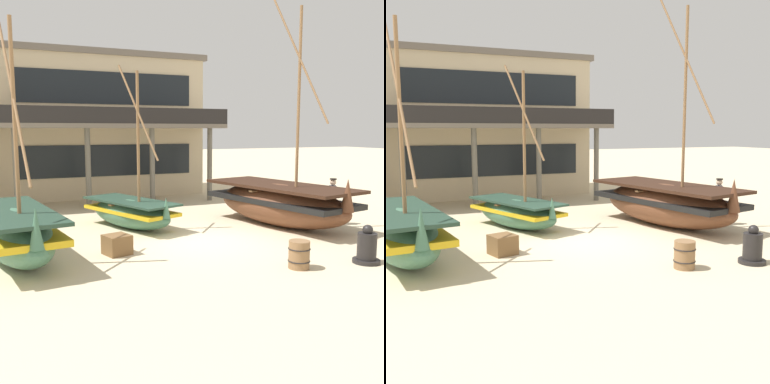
# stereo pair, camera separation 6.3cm
# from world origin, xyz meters

# --- Properties ---
(ground_plane) EXTENTS (120.00, 120.00, 0.00)m
(ground_plane) POSITION_xyz_m (0.00, 0.00, 0.00)
(ground_plane) COLOR beige
(fishing_boat_near_left) EXTENTS (2.34, 5.15, 6.24)m
(fishing_boat_near_left) POSITION_xyz_m (-5.47, 0.06, 0.75)
(fishing_boat_near_left) COLOR #427056
(fishing_boat_near_left) RESTS_ON ground
(fishing_boat_centre_large) EXTENTS (3.40, 6.21, 7.93)m
(fishing_boat_centre_large) POSITION_xyz_m (3.50, 1.03, 0.82)
(fishing_boat_centre_large) COLOR brown
(fishing_boat_centre_large) RESTS_ON ground
(fishing_boat_far_right) EXTENTS (2.74, 4.17, 5.64)m
(fishing_boat_far_right) POSITION_xyz_m (-1.57, 2.76, 0.56)
(fishing_boat_far_right) COLOR #427056
(fishing_boat_far_right) RESTS_ON ground
(fisherman_by_hull) EXTENTS (0.38, 0.42, 1.68)m
(fisherman_by_hull) POSITION_xyz_m (5.28, 0.37, 0.83)
(fisherman_by_hull) COLOR #33333D
(fisherman_by_hull) RESTS_ON ground
(capstan_winch) EXTENTS (0.69, 0.69, 1.01)m
(capstan_winch) POSITION_xyz_m (2.79, -3.87, 0.40)
(capstan_winch) COLOR black
(capstan_winch) RESTS_ON ground
(wooden_barrel) EXTENTS (0.56, 0.56, 0.70)m
(wooden_barrel) POSITION_xyz_m (0.91, -3.55, 0.35)
(wooden_barrel) COLOR olive
(wooden_barrel) RESTS_ON ground
(cargo_crate) EXTENTS (0.80, 0.80, 0.55)m
(cargo_crate) POSITION_xyz_m (-2.91, -0.47, 0.27)
(cargo_crate) COLOR brown
(cargo_crate) RESTS_ON ground
(harbor_building_main) EXTENTS (10.65, 7.98, 7.28)m
(harbor_building_main) POSITION_xyz_m (-0.68, 12.16, 3.65)
(harbor_building_main) COLOR beige
(harbor_building_main) RESTS_ON ground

